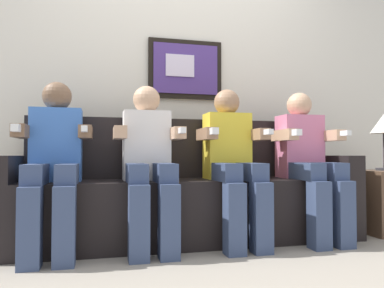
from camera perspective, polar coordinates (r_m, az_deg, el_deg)
The scene contains 8 objects.
ground_plane at distance 2.48m, azimuth 0.86°, elevation -16.27°, with size 6.41×6.41×0.00m, color #9E9384.
back_wall_assembly at distance 3.22m, azimuth -2.62°, elevation 10.43°, with size 4.93×0.10×2.60m.
couch at distance 2.74m, azimuth -0.90°, elevation -8.25°, with size 2.53×0.58×0.90m.
person_leftmost at distance 2.50m, azimuth -20.39°, elevation -2.01°, with size 0.46×0.56×1.11m.
person_left_center at distance 2.50m, azimuth -6.68°, elevation -2.12°, with size 0.46×0.56×1.11m.
person_right_center at distance 2.64m, azimuth 6.24°, elevation -2.09°, with size 0.46×0.56×1.11m.
person_rightmost at distance 2.90m, azimuth 17.37°, elevation -1.99°, with size 0.46×0.56×1.11m.
table_lamp at distance 3.39m, azimuth 27.40°, elevation 2.45°, with size 0.22×0.22×0.46m.
Camera 1 is at (-0.61, -2.32, 0.62)m, focal length 34.77 mm.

